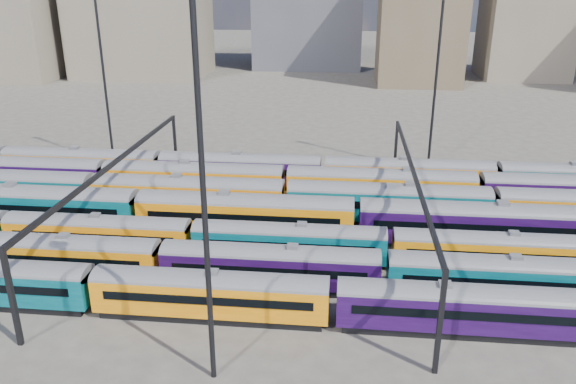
# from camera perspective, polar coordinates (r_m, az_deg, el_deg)

# --- Properties ---
(ground) EXTENTS (500.00, 500.00, 0.00)m
(ground) POSITION_cam_1_polar(r_m,az_deg,el_deg) (58.37, 2.20, -4.86)
(ground) COLOR #46403B
(ground) RESTS_ON ground
(rake_0) EXTENTS (95.47, 2.80, 4.70)m
(rake_0) POSITION_cam_1_polar(r_m,az_deg,el_deg) (45.05, -7.89, -9.84)
(rake_0) COLOR black
(rake_0) RESTS_ON ground
(rake_1) EXTENTS (115.75, 2.82, 4.74)m
(rake_1) POSITION_cam_1_polar(r_m,az_deg,el_deg) (50.73, -12.81, -6.45)
(rake_1) COLOR black
(rake_1) RESTS_ON ground
(rake_2) EXTENTS (111.95, 2.73, 4.59)m
(rake_2) POSITION_cam_1_polar(r_m,az_deg,el_deg) (52.92, 10.30, -5.16)
(rake_2) COLOR black
(rake_2) RESTS_ON ground
(rake_3) EXTENTS (136.47, 3.33, 5.62)m
(rake_3) POSITION_cam_1_polar(r_m,az_deg,el_deg) (57.08, 7.00, -2.38)
(rake_3) COLOR black
(rake_3) RESTS_ON ground
(rake_4) EXTENTS (133.14, 3.24, 5.48)m
(rake_4) POSITION_cam_1_polar(r_m,az_deg,el_deg) (62.04, -0.20, -0.35)
(rake_4) COLOR black
(rake_4) RESTS_ON ground
(rake_5) EXTENTS (111.16, 3.25, 5.49)m
(rake_5) POSITION_cam_1_polar(r_m,az_deg,el_deg) (68.81, -9.55, 1.53)
(rake_5) COLOR black
(rake_5) RESTS_ON ground
(rake_6) EXTENTS (127.16, 3.10, 5.22)m
(rake_6) POSITION_cam_1_polar(r_m,az_deg,el_deg) (71.22, 3.58, 2.34)
(rake_6) COLOR black
(rake_6) RESTS_ON ground
(gantry_1) EXTENTS (0.35, 40.35, 8.03)m
(gantry_1) POSITION_cam_1_polar(r_m,az_deg,el_deg) (60.34, -17.03, 2.03)
(gantry_1) COLOR black
(gantry_1) RESTS_ON ground
(gantry_2) EXTENTS (0.35, 40.35, 8.03)m
(gantry_2) POSITION_cam_1_polar(r_m,az_deg,el_deg) (56.07, 12.54, 1.04)
(gantry_2) COLOR black
(gantry_2) RESTS_ON ground
(mast_1) EXTENTS (1.40, 0.50, 25.60)m
(mast_1) POSITION_cam_1_polar(r_m,az_deg,el_deg) (82.38, -18.29, 11.92)
(mast_1) COLOR black
(mast_1) RESTS_ON ground
(mast_2) EXTENTS (1.40, 0.50, 25.60)m
(mast_2) POSITION_cam_1_polar(r_m,az_deg,el_deg) (33.58, -8.65, 0.86)
(mast_2) COLOR black
(mast_2) RESTS_ON ground
(mast_3) EXTENTS (1.40, 0.50, 25.60)m
(mast_3) POSITION_cam_1_polar(r_m,az_deg,el_deg) (78.21, 14.88, 11.84)
(mast_3) COLOR black
(mast_3) RESTS_ON ground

